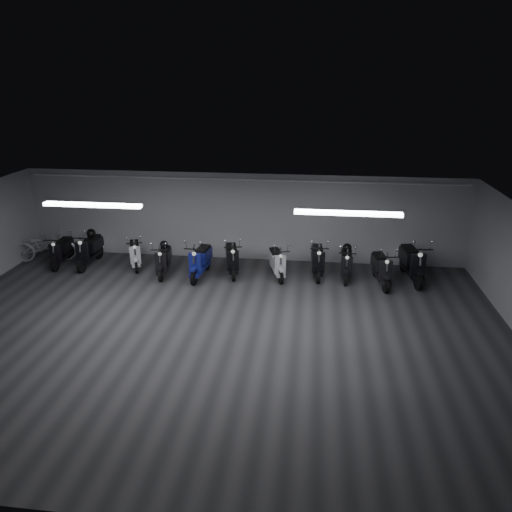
# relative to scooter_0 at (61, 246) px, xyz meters

# --- Properties ---
(floor) EXTENTS (14.00, 10.00, 0.01)m
(floor) POSITION_rel_scooter_0_xyz_m (5.55, -3.75, -0.62)
(floor) COLOR #313133
(floor) RESTS_ON ground
(ceiling) EXTENTS (14.00, 10.00, 0.01)m
(ceiling) POSITION_rel_scooter_0_xyz_m (5.55, -3.75, 2.19)
(ceiling) COLOR gray
(ceiling) RESTS_ON ground
(back_wall) EXTENTS (14.00, 0.01, 2.80)m
(back_wall) POSITION_rel_scooter_0_xyz_m (5.55, 1.26, 0.78)
(back_wall) COLOR #A1A1A4
(back_wall) RESTS_ON ground
(front_wall) EXTENTS (14.00, 0.01, 2.80)m
(front_wall) POSITION_rel_scooter_0_xyz_m (5.55, -8.75, 0.78)
(front_wall) COLOR #A1A1A4
(front_wall) RESTS_ON ground
(fluor_strip_left) EXTENTS (2.40, 0.18, 0.08)m
(fluor_strip_left) POSITION_rel_scooter_0_xyz_m (2.55, -2.75, 2.12)
(fluor_strip_left) COLOR white
(fluor_strip_left) RESTS_ON ceiling
(fluor_strip_right) EXTENTS (2.40, 0.18, 0.08)m
(fluor_strip_right) POSITION_rel_scooter_0_xyz_m (8.55, -2.75, 2.12)
(fluor_strip_right) COLOR white
(fluor_strip_right) RESTS_ON ceiling
(conduit) EXTENTS (13.60, 0.05, 0.05)m
(conduit) POSITION_rel_scooter_0_xyz_m (5.55, 1.17, 2.00)
(conduit) COLOR white
(conduit) RESTS_ON back_wall
(scooter_0) EXTENTS (0.68, 1.70, 1.24)m
(scooter_0) POSITION_rel_scooter_0_xyz_m (0.00, 0.00, 0.00)
(scooter_0) COLOR black
(scooter_0) RESTS_ON floor
(scooter_1) EXTENTS (0.62, 1.83, 1.36)m
(scooter_1) POSITION_rel_scooter_0_xyz_m (0.89, 0.07, 0.06)
(scooter_1) COLOR black
(scooter_1) RESTS_ON floor
(scooter_2) EXTENTS (1.08, 1.67, 1.18)m
(scooter_2) POSITION_rel_scooter_0_xyz_m (2.34, 0.12, -0.03)
(scooter_2) COLOR silver
(scooter_2) RESTS_ON floor
(scooter_3) EXTENTS (0.73, 1.67, 1.20)m
(scooter_3) POSITION_rel_scooter_0_xyz_m (3.40, -0.36, -0.02)
(scooter_3) COLOR black
(scooter_3) RESTS_ON floor
(scooter_4) EXTENTS (0.75, 1.84, 1.34)m
(scooter_4) POSITION_rel_scooter_0_xyz_m (4.54, -0.42, 0.05)
(scooter_4) COLOR navy
(scooter_4) RESTS_ON floor
(scooter_5) EXTENTS (0.95, 1.81, 1.28)m
(scooter_5) POSITION_rel_scooter_0_xyz_m (5.42, -0.04, 0.02)
(scooter_5) COLOR black
(scooter_5) RESTS_ON floor
(scooter_6) EXTENTS (0.98, 1.70, 1.20)m
(scooter_6) POSITION_rel_scooter_0_xyz_m (6.78, -0.13, -0.02)
(scooter_6) COLOR silver
(scooter_6) RESTS_ON floor
(scooter_7) EXTENTS (0.68, 1.79, 1.31)m
(scooter_7) POSITION_rel_scooter_0_xyz_m (7.97, 0.11, 0.03)
(scooter_7) COLOR black
(scooter_7) RESTS_ON floor
(scooter_8) EXTENTS (0.61, 1.64, 1.20)m
(scooter_8) POSITION_rel_scooter_0_xyz_m (8.81, -0.01, -0.02)
(scooter_8) COLOR black
(scooter_8) RESTS_ON floor
(scooter_9) EXTENTS (0.79, 1.78, 1.28)m
(scooter_9) POSITION_rel_scooter_0_xyz_m (9.77, -0.31, 0.02)
(scooter_9) COLOR black
(scooter_9) RESTS_ON floor
(bicycle) EXTENTS (2.04, 1.15, 1.25)m
(bicycle) POSITION_rel_scooter_0_xyz_m (-0.70, 0.26, 0.00)
(bicycle) COLOR silver
(bicycle) RESTS_ON floor
(scooter_10) EXTENTS (0.92, 2.04, 1.46)m
(scooter_10) POSITION_rel_scooter_0_xyz_m (10.68, 0.07, 0.11)
(scooter_10) COLOR black
(scooter_10) RESTS_ON floor
(helmet_0) EXTENTS (0.25, 0.25, 0.25)m
(helmet_0) POSITION_rel_scooter_0_xyz_m (3.37, -0.14, 0.25)
(helmet_0) COLOR black
(helmet_0) RESTS_ON scooter_3
(helmet_1) EXTENTS (0.26, 0.26, 0.26)m
(helmet_1) POSITION_rel_scooter_0_xyz_m (8.82, 0.22, 0.26)
(helmet_1) COLOR black
(helmet_1) RESTS_ON scooter_8
(helmet_2) EXTENTS (0.28, 0.28, 0.28)m
(helmet_2) POSITION_rel_scooter_0_xyz_m (0.89, 0.32, 0.36)
(helmet_2) COLOR black
(helmet_2) RESTS_ON scooter_1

